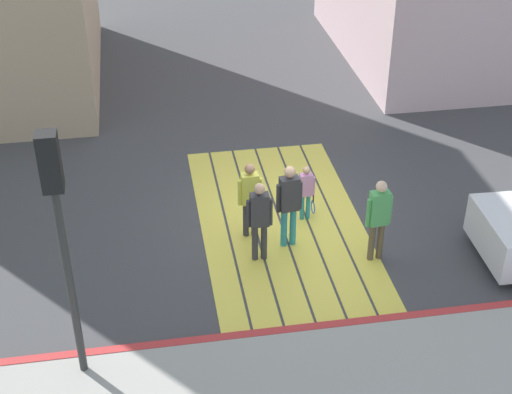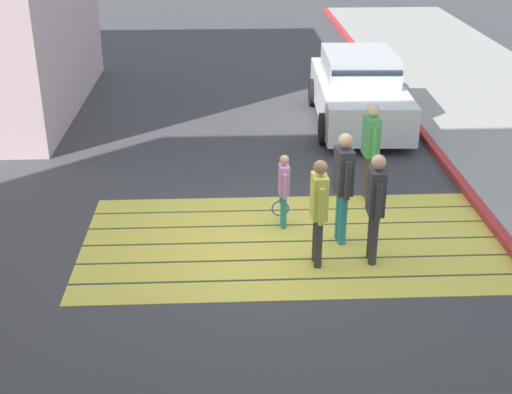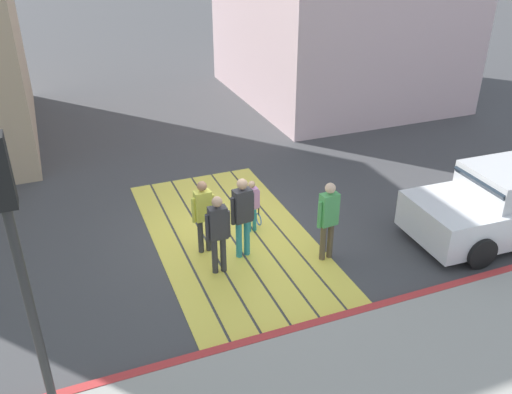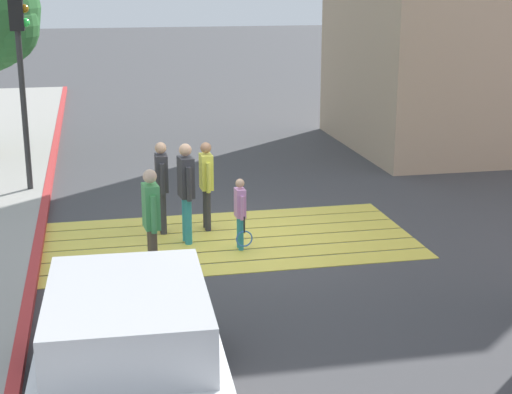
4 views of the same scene
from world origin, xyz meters
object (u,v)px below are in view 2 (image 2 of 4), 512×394
object	(u,v)px
car_parked_near_curb	(359,91)
pedestrian_adult_side	(343,180)
pedestrian_adult_trailing	(371,145)
pedestrian_teen_behind	(375,201)
pedestrian_adult_lead	(319,206)
pedestrian_child_with_racket	(284,187)

from	to	relation	value
car_parked_near_curb	pedestrian_adult_side	bearing A→B (deg)	77.30
pedestrian_adult_trailing	pedestrian_teen_behind	distance (m)	2.19
pedestrian_adult_trailing	pedestrian_adult_side	bearing A→B (deg)	65.05
pedestrian_adult_lead	pedestrian_child_with_racket	size ratio (longest dim) A/B	1.31
pedestrian_adult_lead	pedestrian_teen_behind	distance (m)	0.81
car_parked_near_curb	pedestrian_adult_side	xyz separation A→B (m)	(1.26, 5.61, 0.29)
pedestrian_adult_lead	pedestrian_adult_side	xyz separation A→B (m)	(-0.45, -0.68, 0.08)
pedestrian_adult_lead	pedestrian_adult_trailing	size ratio (longest dim) A/B	0.95
pedestrian_adult_side	pedestrian_teen_behind	world-z (taller)	pedestrian_adult_side
car_parked_near_curb	pedestrian_child_with_racket	bearing A→B (deg)	67.55
car_parked_near_curb	pedestrian_teen_behind	size ratio (longest dim) A/B	2.62
pedestrian_adult_trailing	pedestrian_child_with_racket	distance (m)	1.87
car_parked_near_curb	pedestrian_adult_lead	xyz separation A→B (m)	(1.71, 6.29, 0.21)
pedestrian_adult_trailing	pedestrian_adult_side	xyz separation A→B (m)	(0.71, 1.53, 0.02)
pedestrian_adult_trailing	pedestrian_teen_behind	bearing A→B (deg)	80.66
pedestrian_adult_lead	pedestrian_adult_side	bearing A→B (deg)	-123.35
pedestrian_adult_side	pedestrian_child_with_racket	xyz separation A→B (m)	(0.83, -0.53, -0.33)
pedestrian_teen_behind	pedestrian_child_with_racket	world-z (taller)	pedestrian_teen_behind
pedestrian_child_with_racket	pedestrian_adult_lead	bearing A→B (deg)	107.82
pedestrian_adult_side	pedestrian_child_with_racket	distance (m)	1.04
car_parked_near_curb	pedestrian_teen_behind	distance (m)	6.31
pedestrian_adult_trailing	pedestrian_child_with_racket	xyz separation A→B (m)	(1.55, 1.00, -0.31)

